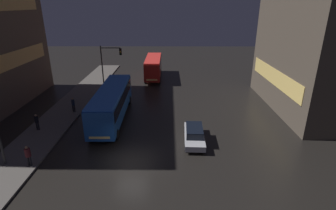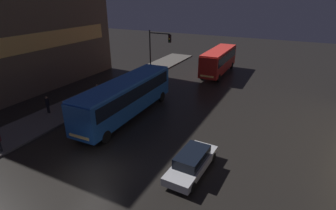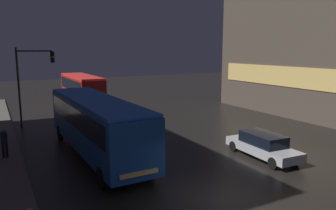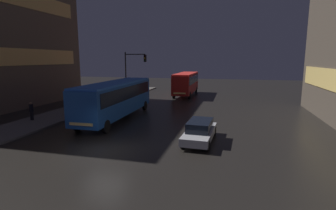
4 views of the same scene
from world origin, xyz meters
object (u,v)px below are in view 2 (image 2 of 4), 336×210
at_px(pedestrian_mid, 47,103).
at_px(pedestrian_far, 97,91).
at_px(bus_far, 219,59).
at_px(traffic_light_main, 157,48).
at_px(car_taxi, 192,162).
at_px(bus_near, 126,95).

bearing_deg(pedestrian_mid, pedestrian_far, 74.40).
relative_size(bus_far, traffic_light_main, 1.53).
xyz_separation_m(car_taxi, pedestrian_mid, (-15.01, 1.98, 0.36)).
height_order(pedestrian_mid, pedestrian_far, pedestrian_far).
bearing_deg(car_taxi, bus_near, -28.22).
bearing_deg(traffic_light_main, bus_far, 51.05).
xyz_separation_m(car_taxi, pedestrian_far, (-13.08, 6.57, 0.39)).
xyz_separation_m(bus_far, pedestrian_mid, (-10.09, -19.94, -0.98)).
relative_size(pedestrian_mid, pedestrian_far, 0.97).
distance_m(bus_far, traffic_light_main, 9.32).
height_order(car_taxi, pedestrian_far, pedestrian_far).
height_order(pedestrian_mid, traffic_light_main, traffic_light_main).
bearing_deg(car_taxi, traffic_light_main, -52.02).
xyz_separation_m(bus_near, bus_far, (3.37, 17.01, -0.01)).
relative_size(car_taxi, pedestrian_far, 2.87).
bearing_deg(bus_far, pedestrian_mid, 62.76).
relative_size(bus_far, car_taxi, 2.01).
relative_size(bus_near, bus_far, 1.24).
xyz_separation_m(bus_near, pedestrian_mid, (-6.72, -2.94, -1.00)).
bearing_deg(pedestrian_far, pedestrian_mid, -70.52).
distance_m(bus_near, bus_far, 17.34).
bearing_deg(traffic_light_main, pedestrian_mid, -108.80).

